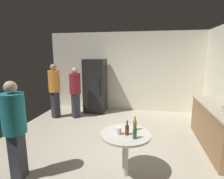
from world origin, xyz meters
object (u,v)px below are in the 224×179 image
Objects in this scene: person_in_orange_shirt at (54,87)px; foreground_table at (126,139)px; refrigerator at (95,86)px; beer_bottle_brown at (127,130)px; plastic_cup_white at (119,131)px; person_in_teal_shirt at (14,124)px; beer_bottle_amber at (135,125)px; person_in_maroon_shirt at (75,89)px; beer_bottle_green at (135,133)px.

foreground_table is at bearing -20.79° from person_in_orange_shirt.
beer_bottle_brown is at bearing -65.98° from refrigerator.
person_in_orange_shirt is (-2.37, 2.40, 0.19)m from plastic_cup_white.
person_in_orange_shirt is at bearing 136.53° from foreground_table.
beer_bottle_brown is at bearing 6.65° from person_in_teal_shirt.
beer_bottle_amber is 0.15× the size of person_in_maroon_shirt.
person_in_maroon_shirt reaches higher than beer_bottle_amber.
foreground_table is at bearing 8.44° from person_in_teal_shirt.
plastic_cup_white is at bearing -175.24° from beer_bottle_brown.
plastic_cup_white is at bearing -14.93° from person_in_maroon_shirt.
foreground_table is 1.72m from person_in_teal_shirt.
beer_bottle_green is (0.02, -0.31, 0.00)m from beer_bottle_amber.
beer_bottle_green is at bearing -45.24° from foreground_table.
person_in_maroon_shirt is (-1.85, 2.46, 0.28)m from foreground_table.
refrigerator is 1.08× the size of person_in_orange_shirt.
plastic_cup_white is at bearing -136.95° from beer_bottle_amber.
person_in_orange_shirt is (-1.06, -0.83, 0.08)m from refrigerator.
person_in_teal_shirt is 2.86m from person_in_maroon_shirt.
person_in_maroon_shirt is (-1.98, 2.30, 0.09)m from beer_bottle_amber.
person_in_teal_shirt is at bearing -45.71° from person_in_maroon_shirt.
person_in_teal_shirt reaches higher than person_in_maroon_shirt.
refrigerator is 3.49m from plastic_cup_white.
plastic_cup_white is 0.07× the size of person_in_maroon_shirt.
beer_bottle_amber and beer_bottle_brown have the same top height.
refrigerator reaches higher than foreground_table.
beer_bottle_green is (1.56, -3.33, -0.08)m from refrigerator.
beer_bottle_amber is 2.09× the size of plastic_cup_white.
refrigerator is 1.14× the size of person_in_teal_shirt.
person_in_orange_shirt reaches higher than beer_bottle_green.
beer_bottle_brown is 0.15× the size of person_in_teal_shirt.
person_in_maroon_shirt is (-0.44, -0.72, 0.01)m from refrigerator.
foreground_table is 3.42m from person_in_orange_shirt.
foreground_table is 3.09m from person_in_maroon_shirt.
person_in_maroon_shirt is at bearing 126.76° from beer_bottle_brown.
beer_bottle_green is at bearing -39.63° from beer_bottle_brown.
person_in_orange_shirt is at bearing 139.99° from beer_bottle_amber.
plastic_cup_white is at bearing 7.22° from person_in_teal_shirt.
foreground_table is at bearing -12.74° from person_in_maroon_shirt.
plastic_cup_white is at bearing 159.80° from beer_bottle_green.
beer_bottle_amber is at bearing -62.92° from refrigerator.
beer_bottle_brown is 0.14× the size of person_in_orange_shirt.
plastic_cup_white is 0.07× the size of person_in_orange_shirt.
person_in_orange_shirt is at bearing 136.43° from beer_bottle_green.
beer_bottle_green is at bearing -20.89° from person_in_orange_shirt.
person_in_orange_shirt reaches higher than person_in_teal_shirt.
beer_bottle_amber is 3.40m from person_in_orange_shirt.
refrigerator is 3.58m from person_in_teal_shirt.
plastic_cup_white is (-0.10, -0.06, 0.16)m from foreground_table.
beer_bottle_amber is 0.23m from beer_bottle_brown.
beer_bottle_green is 3.62m from person_in_orange_shirt.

